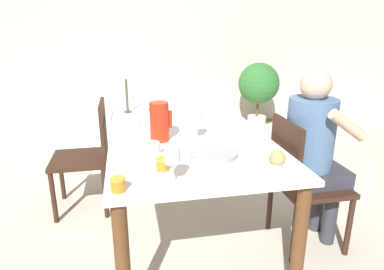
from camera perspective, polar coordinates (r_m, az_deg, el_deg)
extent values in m
plane|color=beige|center=(2.66, -1.19, -14.15)|extent=(20.00, 20.00, 0.00)
cube|color=beige|center=(4.80, -6.87, 16.57)|extent=(10.00, 0.06, 2.60)
cube|color=white|center=(2.36, -1.30, 0.56)|extent=(1.01, 1.85, 0.03)
cylinder|color=brown|center=(1.73, -11.43, -20.72)|extent=(0.07, 0.07, 0.69)
cylinder|color=brown|center=(1.92, 17.40, -16.95)|extent=(0.07, 0.07, 0.69)
cylinder|color=brown|center=(3.26, -11.58, -1.47)|extent=(0.07, 0.07, 0.69)
cylinder|color=brown|center=(3.37, 3.63, -0.51)|extent=(0.07, 0.07, 0.69)
cylinder|color=#331E14|center=(2.70, 20.18, -9.93)|extent=(0.04, 0.04, 0.41)
cylinder|color=#331E14|center=(2.44, 24.69, -13.73)|extent=(0.04, 0.04, 0.41)
cylinder|color=#331E14|center=(2.54, 12.86, -11.08)|extent=(0.04, 0.04, 0.41)
cylinder|color=#331E14|center=(2.26, 16.72, -15.44)|extent=(0.04, 0.04, 0.41)
cube|color=#331E14|center=(2.37, 19.15, -7.89)|extent=(0.42, 0.42, 0.03)
cube|color=#331E14|center=(2.19, 15.28, -3.14)|extent=(0.03, 0.39, 0.43)
cylinder|color=#331E14|center=(2.74, -22.09, -9.67)|extent=(0.04, 0.04, 0.41)
cylinder|color=#331E14|center=(3.07, -20.90, -6.51)|extent=(0.04, 0.04, 0.41)
cylinder|color=#331E14|center=(2.69, -14.26, -9.38)|extent=(0.04, 0.04, 0.41)
cylinder|color=#331E14|center=(3.03, -13.97, -6.18)|extent=(0.04, 0.04, 0.41)
cube|color=#331E14|center=(2.79, -18.24, -3.83)|extent=(0.42, 0.42, 0.03)
cube|color=#331E14|center=(2.70, -14.56, 0.92)|extent=(0.03, 0.39, 0.43)
cylinder|color=#33333D|center=(2.62, 20.19, -10.40)|extent=(0.09, 0.09, 0.44)
cylinder|color=#33333D|center=(2.51, 22.08, -12.03)|extent=(0.09, 0.09, 0.44)
cube|color=#33333D|center=(2.41, 20.29, -6.01)|extent=(0.30, 0.34, 0.11)
cylinder|color=#4C6B93|center=(2.27, 19.10, 0.08)|extent=(0.30, 0.30, 0.46)
sphere|color=#D6AD8E|center=(2.20, 19.95, 7.91)|extent=(0.19, 0.19, 0.19)
cylinder|color=#D6AD8E|center=(2.13, 24.52, 1.46)|extent=(0.25, 0.06, 0.20)
cylinder|color=red|center=(2.11, -5.46, 2.23)|extent=(0.12, 0.12, 0.24)
cube|color=red|center=(2.12, -3.61, 2.65)|extent=(0.02, 0.02, 0.11)
cone|color=red|center=(2.08, -6.84, 4.73)|extent=(0.04, 0.04, 0.04)
cylinder|color=white|center=(2.15, 0.72, -0.71)|extent=(0.07, 0.07, 0.00)
cylinder|color=white|center=(2.13, 0.73, 0.67)|extent=(0.01, 0.01, 0.10)
cylinder|color=white|center=(2.11, 0.74, 3.05)|extent=(0.07, 0.07, 0.08)
cylinder|color=white|center=(1.58, -3.21, -7.96)|extent=(0.07, 0.07, 0.00)
cylinder|color=white|center=(1.56, -3.24, -6.29)|extent=(0.01, 0.01, 0.10)
cylinder|color=white|center=(1.53, -3.30, -3.37)|extent=(0.07, 0.07, 0.07)
cylinder|color=gold|center=(1.53, -3.29, -3.95)|extent=(0.06, 0.06, 0.04)
cylinder|color=white|center=(1.92, -6.68, -3.14)|extent=(0.15, 0.15, 0.01)
cylinder|color=white|center=(1.91, -6.72, -2.15)|extent=(0.09, 0.09, 0.06)
cube|color=white|center=(1.91, -5.19, -1.96)|extent=(0.01, 0.01, 0.03)
cylinder|color=white|center=(2.47, -9.85, 1.55)|extent=(0.15, 0.15, 0.01)
cylinder|color=white|center=(2.46, -9.89, 2.35)|extent=(0.09, 0.09, 0.06)
cube|color=white|center=(2.46, -8.70, 2.49)|extent=(0.01, 0.01, 0.03)
cylinder|color=#9E9EA3|center=(1.89, 3.59, -3.22)|extent=(0.26, 0.26, 0.02)
cylinder|color=#9E9EA3|center=(1.89, 3.60, -2.79)|extent=(0.27, 0.27, 0.01)
cylinder|color=white|center=(1.82, 13.95, -4.77)|extent=(0.21, 0.21, 0.01)
sphere|color=tan|center=(1.81, 14.03, -3.80)|extent=(0.08, 0.08, 0.08)
cylinder|color=#C67A1E|center=(1.71, -4.94, -4.88)|extent=(0.06, 0.06, 0.06)
cylinder|color=gold|center=(1.70, -4.96, -4.04)|extent=(0.07, 0.07, 0.01)
cylinder|color=#C67A1E|center=(1.53, -12.20, -8.07)|extent=(0.06, 0.06, 0.06)
cylinder|color=gold|center=(1.52, -12.27, -7.15)|extent=(0.07, 0.07, 0.01)
cylinder|color=#4C4238|center=(2.85, -10.65, 3.81)|extent=(0.06, 0.06, 0.01)
cylinder|color=#4C4238|center=(2.82, -10.81, 6.52)|extent=(0.02, 0.02, 0.26)
cylinder|color=beige|center=(2.80, -11.00, 9.66)|extent=(0.02, 0.02, 0.05)
cylinder|color=beige|center=(4.80, 10.68, 1.92)|extent=(0.25, 0.25, 0.21)
cylinder|color=brown|center=(4.75, 10.83, 4.40)|extent=(0.04, 0.04, 0.22)
sphere|color=#2D6B2D|center=(4.68, 11.07, 8.45)|extent=(0.54, 0.54, 0.54)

